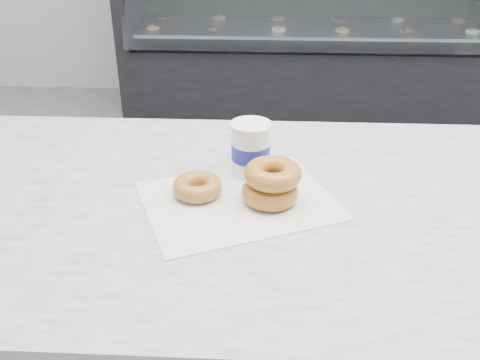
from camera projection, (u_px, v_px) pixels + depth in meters
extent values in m
plane|color=gray|center=(335.00, 327.00, 1.94)|extent=(5.00, 5.00, 0.00)
cube|color=silver|center=(409.00, 214.00, 0.99)|extent=(3.06, 0.76, 0.04)
cube|color=black|center=(306.00, 77.00, 3.65)|extent=(2.40, 0.70, 0.50)
cube|color=silver|center=(309.00, 28.00, 3.49)|extent=(2.20, 0.55, 0.02)
cube|color=silver|center=(239.00, 201.00, 0.99)|extent=(0.41, 0.37, 0.00)
torus|color=#BA8333|center=(197.00, 187.00, 1.00)|extent=(0.12, 0.12, 0.03)
torus|color=#BA8333|center=(270.00, 192.00, 0.98)|extent=(0.11, 0.11, 0.04)
torus|color=#BA8333|center=(273.00, 174.00, 0.97)|extent=(0.11, 0.11, 0.04)
cylinder|color=white|center=(251.00, 149.00, 1.06)|extent=(0.10, 0.10, 0.11)
cylinder|color=white|center=(251.00, 125.00, 1.04)|extent=(0.08, 0.08, 0.01)
cylinder|color=#1B1E94|center=(251.00, 151.00, 1.06)|extent=(0.10, 0.10, 0.03)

